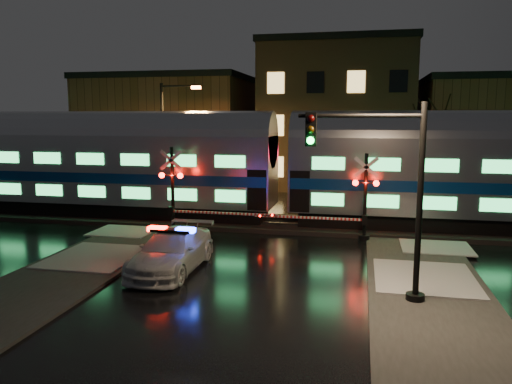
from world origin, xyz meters
TOP-DOWN VIEW (x-y plane):
  - ground at (0.00, 0.00)m, footprint 120.00×120.00m
  - ballast at (0.00, 5.00)m, footprint 90.00×4.20m
  - sidewalk_left at (-6.50, -6.00)m, footprint 4.00×20.00m
  - sidewalk_right at (6.50, -6.00)m, footprint 4.00×20.00m
  - building_left at (-13.00, 22.00)m, footprint 14.00×10.00m
  - building_mid at (2.00, 22.50)m, footprint 12.00×11.00m
  - building_right at (15.00, 22.00)m, footprint 12.00×10.00m
  - train at (0.06, 5.00)m, footprint 51.00×3.12m
  - police_car at (-2.86, -3.68)m, footprint 2.15×5.27m
  - crossing_signal_right at (4.03, 2.31)m, footprint 5.91×0.66m
  - crossing_signal_left at (-4.82, 2.31)m, footprint 6.16×0.67m
  - traffic_light at (4.96, -5.38)m, footprint 4.08×0.72m
  - streetlight at (-8.08, 9.00)m, footprint 2.66×0.28m

SIDE VIEW (x-z plane):
  - ground at x=0.00m, z-range 0.00..0.00m
  - sidewalk_left at x=-6.50m, z-range 0.00..0.12m
  - sidewalk_right at x=6.50m, z-range 0.00..0.12m
  - ballast at x=0.00m, z-range 0.00..0.24m
  - police_car at x=-2.86m, z-range -0.08..1.62m
  - crossing_signal_right at x=4.03m, z-range -0.36..3.82m
  - crossing_signal_left at x=-4.82m, z-range -0.37..3.99m
  - traffic_light at x=4.96m, z-range 0.20..6.51m
  - train at x=0.06m, z-range 0.42..6.35m
  - building_right at x=15.00m, z-range 0.00..8.50m
  - building_left at x=-13.00m, z-range 0.00..9.00m
  - streetlight at x=-8.08m, z-range 0.61..8.57m
  - building_mid at x=2.00m, z-range 0.00..11.50m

